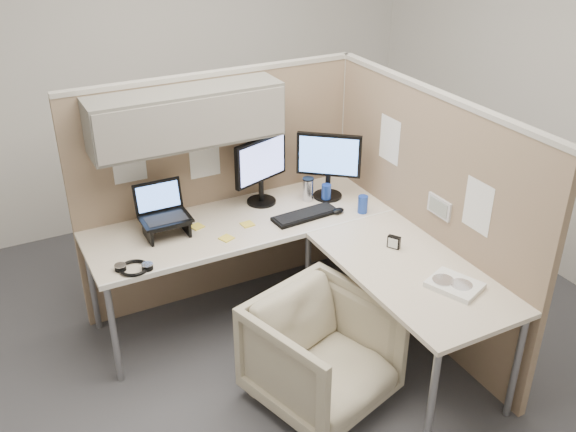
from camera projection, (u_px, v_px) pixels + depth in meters
name	position (u px, v px, depth m)	size (l,w,h in m)	color
ground	(292.00, 351.00, 4.15)	(4.50, 4.50, 0.00)	#3C3C41
partition_back	(204.00, 156.00, 4.19)	(2.00, 0.36, 1.63)	#92785F
partition_right	(422.00, 214.00, 4.08)	(0.07, 2.03, 1.63)	#92785F
desk	(301.00, 247.00, 3.98)	(2.00, 1.98, 0.73)	beige
office_chair	(322.00, 349.00, 3.62)	(0.70, 0.65, 0.72)	#C2B19A
monitor_left	(261.00, 166.00, 4.29)	(0.43, 0.20, 0.47)	black
monitor_right	(329.00, 161.00, 4.37)	(0.36, 0.30, 0.47)	black
laptop_station	(164.00, 216.00, 3.98)	(0.30, 0.26, 0.32)	black
keyboard	(305.00, 215.00, 4.22)	(0.45, 0.15, 0.02)	black
mouse	(338.00, 211.00, 4.27)	(0.09, 0.06, 0.03)	black
travel_mug	(308.00, 189.00, 4.41)	(0.08, 0.08, 0.17)	silver
soda_can_green	(363.00, 204.00, 4.26)	(0.07, 0.07, 0.12)	#1E3FA5
soda_can_silver	(326.00, 193.00, 4.42)	(0.07, 0.07, 0.12)	#1E3FA5
sticky_note_c	(197.00, 227.00, 4.11)	(0.08, 0.08, 0.01)	yellow
sticky_note_a	(226.00, 238.00, 3.97)	(0.08, 0.08, 0.01)	yellow
sticky_note_d	(247.00, 224.00, 4.13)	(0.08, 0.08, 0.01)	yellow
headphones	(134.00, 268.00, 3.66)	(0.23, 0.23, 0.03)	black
paper_stack	(454.00, 285.00, 3.50)	(0.30, 0.33, 0.03)	white
desk_clock	(394.00, 242.00, 3.86)	(0.07, 0.08, 0.08)	black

